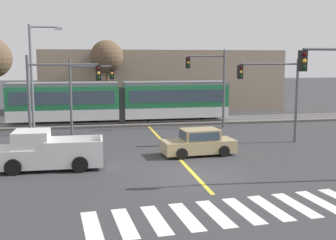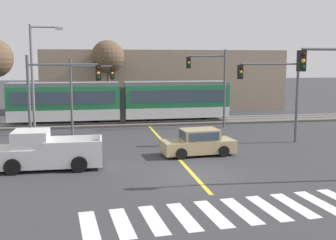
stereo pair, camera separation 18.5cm
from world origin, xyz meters
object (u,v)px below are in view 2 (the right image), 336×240
Objects in this scene: traffic_light_far_right at (212,78)px; traffic_light_far_left at (87,86)px; traffic_light_mid_left at (55,89)px; street_lamp_west at (36,71)px; light_rail_tram at (122,100)px; pickup_truck at (46,152)px; sedan_crossing at (198,143)px; bare_tree_west at (108,57)px; traffic_light_mid_right at (276,86)px.

traffic_light_far_left is at bearing -173.50° from traffic_light_far_right.
traffic_light_far_right reaches higher than traffic_light_mid_left.
traffic_light_mid_left is 7.95m from street_lamp_west.
light_rail_tram reaches higher than pickup_truck.
pickup_truck is (-8.38, -1.62, 0.14)m from sedan_crossing.
traffic_light_far_right is at bearing 31.74° from traffic_light_mid_left.
bare_tree_west is at bearing 78.77° from traffic_light_far_left.
bare_tree_west is at bearing 130.60° from traffic_light_far_right.
traffic_light_mid_right is 0.69× the size of street_lamp_west.
street_lamp_west is (-1.96, 7.66, 0.85)m from traffic_light_mid_left.
sedan_crossing is 19.64m from bare_tree_west.
sedan_crossing is 0.75× the size of traffic_light_mid_left.
light_rail_tram is at bearing 105.06° from sedan_crossing.
bare_tree_west is (3.82, 16.37, 1.93)m from traffic_light_mid_left.
traffic_light_mid_right is at bearing -47.85° from light_rail_tram.
bare_tree_west reaches higher than pickup_truck.
traffic_light_far_right is (-2.30, 6.83, 0.31)m from traffic_light_mid_right.
pickup_truck is 4.77m from traffic_light_mid_left.
pickup_truck is at bearing -108.93° from light_rail_tram.
traffic_light_far_left is at bearing 127.58° from sedan_crossing.
traffic_light_mid_left is 13.97m from traffic_light_mid_right.
pickup_truck is 10.42m from traffic_light_far_left.
light_rail_tram is 3.40× the size of pickup_truck.
pickup_truck is at bearing -81.65° from street_lamp_west.
street_lamp_west is (-10.06, 9.78, 3.95)m from sedan_crossing.
sedan_crossing is 8.54m from pickup_truck.
pickup_truck is 15.12m from traffic_light_mid_right.
traffic_light_far_left is (-6.32, 8.21, 2.90)m from sedan_crossing.
light_rail_tram is at bearing 57.81° from traffic_light_far_left.
traffic_light_mid_left is (0.28, 3.74, 2.95)m from pickup_truck.
bare_tree_west reaches higher than traffic_light_mid_left.
sedan_crossing is 8.93m from traffic_light_mid_left.
light_rail_tram is 13.97m from traffic_light_mid_right.
light_rail_tram is 13.31m from sedan_crossing.
bare_tree_west is at bearing 122.40° from traffic_light_mid_right.
bare_tree_west reaches higher than light_rail_tram.
traffic_light_mid_left is at bearing -148.26° from traffic_light_far_right.
traffic_light_mid_left is at bearing -113.59° from light_rail_tram.
traffic_light_mid_left is at bearing -106.27° from traffic_light_far_left.
traffic_light_far_right reaches higher than light_rail_tram.
traffic_light_mid_left is 13.72m from traffic_light_far_right.
sedan_crossing is 0.79× the size of pickup_truck.
light_rail_tram is at bearing 66.41° from traffic_light_mid_left.
traffic_light_far_left is 10.70m from bare_tree_west.
traffic_light_mid_right is at bearing -71.39° from traffic_light_far_right.
traffic_light_far_left reaches higher than light_rail_tram.
light_rail_tram is at bearing 153.79° from traffic_light_far_right.
traffic_light_far_left is 0.68× the size of street_lamp_west.
street_lamp_west reaches higher than traffic_light_far_left.
sedan_crossing is at bearing -52.42° from traffic_light_far_left.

